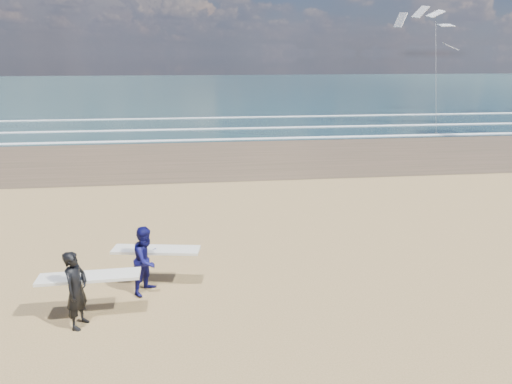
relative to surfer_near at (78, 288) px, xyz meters
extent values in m
cube|color=#4E4129|center=(21.62, 17.24, -0.89)|extent=(220.00, 12.00, 0.01)
cube|color=#1B363C|center=(21.62, 71.24, -0.89)|extent=(220.00, 100.00, 0.02)
cube|color=white|center=(21.62, 22.04, -0.85)|extent=(220.00, 0.50, 0.05)
cube|color=white|center=(21.62, 26.74, -0.85)|extent=(220.00, 0.50, 0.05)
cube|color=white|center=(21.62, 33.24, -0.85)|extent=(220.00, 0.50, 0.05)
imported|color=black|center=(-0.03, -0.05, -0.02)|extent=(0.60, 0.74, 1.76)
cube|color=white|center=(0.17, 0.30, 0.10)|extent=(2.22, 0.59, 0.07)
imported|color=#0D0E4E|center=(1.30, 1.34, -0.04)|extent=(1.00, 1.05, 1.72)
cube|color=white|center=(1.50, 1.69, 0.06)|extent=(2.25, 0.86, 0.07)
cube|color=slate|center=(20.12, 22.77, -0.85)|extent=(0.12, 0.12, 0.10)
camera|label=1|loc=(2.76, -9.17, 4.83)|focal=32.00mm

